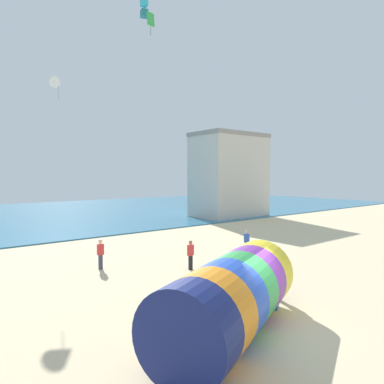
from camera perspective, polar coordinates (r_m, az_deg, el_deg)
ground_plane at (r=12.79m, az=11.45°, el=-21.39°), size 120.00×120.00×0.00m
sea at (r=48.19m, az=-27.26°, el=-3.62°), size 120.00×40.00×0.10m
giant_inflatable_tube at (r=11.61m, az=6.44°, el=-17.04°), size 7.33×5.15×2.59m
kite_handler at (r=15.42m, az=13.51°, el=-13.62°), size 0.41×0.41×1.72m
kite_cyan_box at (r=28.95m, az=-7.98°, el=28.09°), size 0.61×0.61×1.43m
kite_white_delta at (r=27.37m, az=-21.39°, el=16.62°), size 1.27×1.24×1.63m
kite_green_diamond at (r=25.78m, az=-6.91°, el=26.63°), size 0.63×0.20×1.52m
bystander_near_water at (r=19.95m, az=-15.01°, el=-9.96°), size 0.40×0.29×1.65m
bystander_mid_beach at (r=23.37m, az=9.10°, el=-8.19°), size 0.39×0.42×1.53m
bystander_far_left at (r=19.21m, az=-0.24°, el=-10.42°), size 0.41×0.32×1.62m
promenade_building at (r=43.00m, az=6.20°, el=2.81°), size 8.99×5.80×10.38m
cooler_box at (r=14.52m, az=13.42°, el=-17.62°), size 0.63×0.57×0.36m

